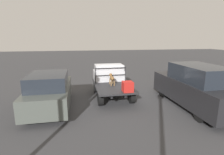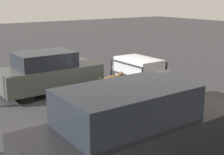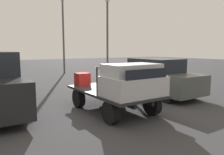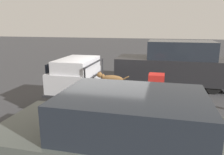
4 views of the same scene
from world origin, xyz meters
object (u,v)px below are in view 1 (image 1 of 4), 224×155
Objects in this scene: flatbed_truck at (112,88)px; dog at (112,78)px; cargo_crate at (128,87)px; parked_sedan at (50,91)px; parked_pickup_far at (195,87)px.

flatbed_truck is 0.59m from dog.
flatbed_truck is 7.29× the size of cargo_crate.
parked_sedan is (-1.06, 3.24, 0.31)m from flatbed_truck.
parked_sedan is (-1.02, 3.21, -0.28)m from dog.
dog is at bearing 148.79° from flatbed_truck.
parked_sedan reaches higher than dog.
dog is 0.26× the size of parked_sedan.
flatbed_truck is 0.87× the size of parked_sedan.
parked_sedan is at bearing 121.81° from dog.
dog reaches higher than flatbed_truck.
parked_pickup_far is at bearing -91.17° from parked_sedan.
cargo_crate is at bearing -161.49° from flatbed_truck.
parked_pickup_far reaches higher than cargo_crate.
flatbed_truck is at bearing 64.11° from parked_pickup_far.
flatbed_truck is 1.61m from cargo_crate.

